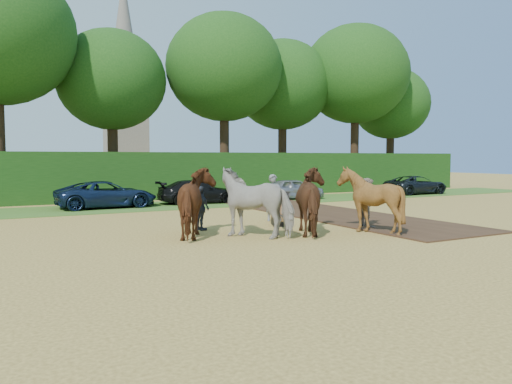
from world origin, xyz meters
name	(u,v)px	position (x,y,z in m)	size (l,w,h in m)	color
ground	(409,235)	(0.00, 0.00, 0.00)	(120.00, 120.00, 0.00)	gold
earth_strip	(323,212)	(1.50, 7.00, 0.03)	(4.50, 17.00, 0.05)	#472D1C
grass_verge	(232,202)	(0.00, 14.00, 0.01)	(50.00, 5.00, 0.03)	#38601E
hedgerow	(203,175)	(0.00, 18.50, 1.50)	(46.00, 1.60, 3.00)	#14380F
spectator_near	(368,202)	(0.08, 2.22, 0.95)	(0.92, 0.72, 1.89)	#BEAC95
spectator_far	(201,208)	(-5.89, 4.46, 0.82)	(0.96, 0.40, 1.64)	#292E37
plough_team	(287,201)	(-3.65, 2.12, 1.17)	(8.19, 6.18, 2.36)	#5F3017
parked_cars	(211,192)	(-1.33, 14.10, 0.70)	(35.58, 3.12, 1.47)	#BABAC1
treeline	(162,67)	(-1.69, 21.69, 8.97)	(48.70, 10.60, 14.21)	#382616
church	(125,74)	(4.00, 55.00, 13.73)	(5.20, 5.20, 27.00)	slate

